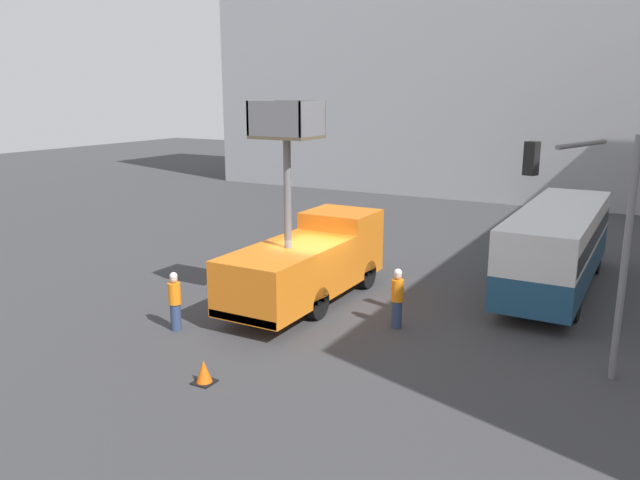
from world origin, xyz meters
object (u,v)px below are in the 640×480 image
object	(u,v)px
road_worker_directing	(397,298)
traffic_cone_near_truck	(204,372)
utility_truck	(309,259)
city_bus	(558,242)
traffic_light_pole	(591,215)
road_worker_near_truck	(175,301)

from	to	relation	value
road_worker_directing	traffic_cone_near_truck	xyz separation A→B (m)	(-2.78, -5.90, -0.68)
utility_truck	city_bus	world-z (taller)	utility_truck
city_bus	traffic_cone_near_truck	xyz separation A→B (m)	(-6.40, -12.33, -1.54)
utility_truck	road_worker_directing	bearing A→B (deg)	-12.65
road_worker_directing	traffic_cone_near_truck	distance (m)	6.55
traffic_light_pole	road_worker_near_truck	world-z (taller)	traffic_light_pole
traffic_light_pole	traffic_cone_near_truck	xyz separation A→B (m)	(-8.04, -5.57, -3.84)
utility_truck	traffic_light_pole	world-z (taller)	utility_truck
road_worker_near_truck	road_worker_directing	distance (m)	6.81
traffic_cone_near_truck	city_bus	bearing A→B (deg)	62.58
utility_truck	road_worker_directing	xyz separation A→B (m)	(3.62, -0.81, -0.59)
utility_truck	city_bus	xyz separation A→B (m)	(7.24, 5.62, 0.27)
traffic_light_pole	utility_truck	bearing A→B (deg)	172.69
city_bus	road_worker_near_truck	bearing A→B (deg)	137.42
traffic_light_pole	road_worker_directing	distance (m)	6.15
city_bus	road_worker_directing	bearing A→B (deg)	151.69
road_worker_near_truck	traffic_light_pole	bearing A→B (deg)	-129.70
city_bus	road_worker_near_truck	world-z (taller)	city_bus
utility_truck	road_worker_directing	size ratio (longest dim) A/B	3.93
traffic_light_pole	road_worker_directing	xyz separation A→B (m)	(-5.27, 0.33, -3.16)
city_bus	road_worker_near_truck	distance (m)	13.75
utility_truck	road_worker_near_truck	size ratio (longest dim) A/B	4.05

